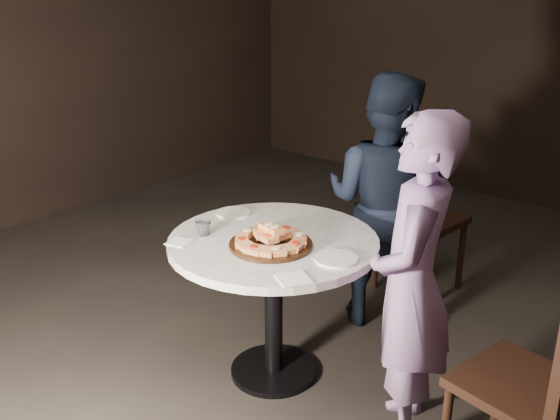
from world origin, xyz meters
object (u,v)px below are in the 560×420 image
(table, at_px, (273,265))
(chair_far, at_px, (413,212))
(water_glass, at_px, (203,228))
(diner_teal, at_px, (412,285))
(diner_navy, at_px, (384,203))
(chair_right, at_px, (548,382))
(serving_board, at_px, (271,245))
(focaccia_pile, at_px, (271,238))

(table, relative_size, chair_far, 1.31)
(water_glass, relative_size, chair_far, 0.08)
(water_glass, distance_m, diner_teal, 1.03)
(chair_far, height_order, diner_teal, diner_teal)
(table, height_order, water_glass, water_glass)
(diner_navy, bearing_deg, table, 75.92)
(water_glass, height_order, chair_right, chair_right)
(chair_far, xyz_separation_m, diner_navy, (0.01, -0.39, 0.17))
(table, relative_size, water_glass, 16.35)
(chair_right, height_order, diner_teal, diner_teal)
(table, distance_m, diner_navy, 0.85)
(chair_right, xyz_separation_m, diner_navy, (-1.19, 0.81, 0.20))
(table, relative_size, diner_navy, 0.87)
(table, distance_m, chair_right, 1.31)
(water_glass, xyz_separation_m, chair_right, (1.59, 0.20, -0.26))
(serving_board, bearing_deg, water_glass, -162.25)
(serving_board, height_order, diner_navy, diner_navy)
(serving_board, distance_m, focaccia_pile, 0.03)
(chair_far, distance_m, diner_navy, 0.43)
(serving_board, distance_m, water_glass, 0.35)
(serving_board, bearing_deg, diner_navy, 86.36)
(focaccia_pile, bearing_deg, chair_right, 4.36)
(table, distance_m, diner_teal, 0.73)
(water_glass, bearing_deg, chair_far, 74.77)
(chair_far, bearing_deg, focaccia_pile, 93.97)
(table, bearing_deg, water_glass, -146.81)
(serving_board, height_order, chair_far, chair_far)
(diner_teal, bearing_deg, water_glass, -99.59)
(diner_navy, relative_size, diner_teal, 1.00)
(table, bearing_deg, chair_far, 85.37)
(focaccia_pile, relative_size, water_glass, 4.45)
(water_glass, relative_size, diner_teal, 0.05)
(focaccia_pile, bearing_deg, diner_teal, 9.65)
(table, distance_m, water_glass, 0.38)
(water_glass, bearing_deg, chair_right, 7.31)
(table, bearing_deg, diner_teal, 2.87)
(chair_right, bearing_deg, diner_navy, -113.32)
(table, xyz_separation_m, water_glass, (-0.28, -0.19, 0.18))
(focaccia_pile, bearing_deg, table, 123.56)
(chair_far, relative_size, chair_right, 1.05)
(serving_board, distance_m, diner_navy, 0.91)
(serving_board, relative_size, chair_far, 0.40)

